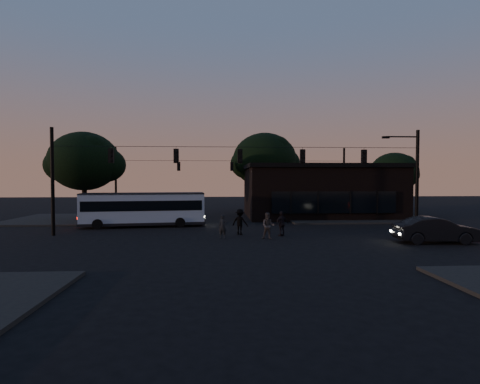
{
  "coord_description": "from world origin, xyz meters",
  "views": [
    {
      "loc": [
        -1.55,
        -22.57,
        3.93
      ],
      "look_at": [
        0.0,
        4.0,
        3.0
      ],
      "focal_mm": 28.0,
      "sensor_mm": 36.0,
      "label": 1
    }
  ],
  "objects": [
    {
      "name": "signal_rig_far",
      "position": [
        0.0,
        20.0,
        4.2
      ],
      "size": [
        26.24,
        0.3,
        7.5
      ],
      "color": "black",
      "rests_on": "ground"
    },
    {
      "name": "tree_right",
      "position": [
        18.0,
        18.0,
        4.63
      ],
      "size": [
        5.2,
        5.2,
        6.86
      ],
      "color": "black",
      "rests_on": "ground"
    },
    {
      "name": "bus",
      "position": [
        -7.69,
        8.55,
        1.56
      ],
      "size": [
        10.11,
        3.48,
        2.78
      ],
      "rotation": [
        0.0,
        0.0,
        0.12
      ],
      "color": "#98ABC2",
      "rests_on": "ground"
    },
    {
      "name": "pedestrian_a",
      "position": [
        -1.26,
        2.1,
        0.78
      ],
      "size": [
        0.65,
        0.51,
        1.56
      ],
      "primitive_type": "imported",
      "rotation": [
        0.0,
        0.0,
        -0.26
      ],
      "color": "black",
      "rests_on": "ground"
    },
    {
      "name": "pedestrian_c",
      "position": [
        2.81,
        2.82,
        0.86
      ],
      "size": [
        1.09,
        0.82,
        1.72
      ],
      "primitive_type": "imported",
      "rotation": [
        0.0,
        0.0,
        3.59
      ],
      "color": "black",
      "rests_on": "ground"
    },
    {
      "name": "building",
      "position": [
        9.0,
        15.97,
        2.71
      ],
      "size": [
        15.4,
        10.41,
        5.4
      ],
      "color": "black",
      "rests_on": "ground"
    },
    {
      "name": "sidewalk_far_left",
      "position": [
        -14.0,
        14.0,
        0.07
      ],
      "size": [
        14.0,
        10.0,
        0.15
      ],
      "primitive_type": "cube",
      "color": "black",
      "rests_on": "ground"
    },
    {
      "name": "signal_rig_near",
      "position": [
        0.0,
        4.0,
        4.45
      ],
      "size": [
        26.24,
        0.3,
        7.5
      ],
      "color": "black",
      "rests_on": "ground"
    },
    {
      "name": "pedestrian_b",
      "position": [
        1.7,
        1.6,
        0.87
      ],
      "size": [
        0.95,
        0.8,
        1.73
      ],
      "primitive_type": "imported",
      "rotation": [
        0.0,
        0.0,
        -0.18
      ],
      "color": "#363131",
      "rests_on": "ground"
    },
    {
      "name": "car",
      "position": [
        11.76,
        -0.49,
        0.8
      ],
      "size": [
        4.94,
        1.99,
        1.6
      ],
      "primitive_type": "imported",
      "rotation": [
        0.0,
        0.0,
        1.51
      ],
      "color": "black",
      "rests_on": "ground"
    },
    {
      "name": "sidewalk_far_right",
      "position": [
        12.0,
        14.0,
        0.07
      ],
      "size": [
        14.0,
        10.0,
        0.15
      ],
      "primitive_type": "cube",
      "color": "black",
      "rests_on": "ground"
    },
    {
      "name": "tree_behind",
      "position": [
        4.0,
        22.0,
        6.19
      ],
      "size": [
        7.6,
        7.6,
        9.43
      ],
      "color": "black",
      "rests_on": "ground"
    },
    {
      "name": "ground",
      "position": [
        0.0,
        0.0,
        0.0
      ],
      "size": [
        120.0,
        120.0,
        0.0
      ],
      "primitive_type": "plane",
      "color": "black",
      "rests_on": "ground"
    },
    {
      "name": "tree_left",
      "position": [
        -14.0,
        13.0,
        5.57
      ],
      "size": [
        6.4,
        6.4,
        8.3
      ],
      "color": "black",
      "rests_on": "ground"
    },
    {
      "name": "pedestrian_d",
      "position": [
        -0.02,
        3.67,
        0.91
      ],
      "size": [
        1.35,
        1.13,
        1.81
      ],
      "primitive_type": "imported",
      "rotation": [
        0.0,
        0.0,
        2.68
      ],
      "color": "black",
      "rests_on": "ground"
    }
  ]
}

